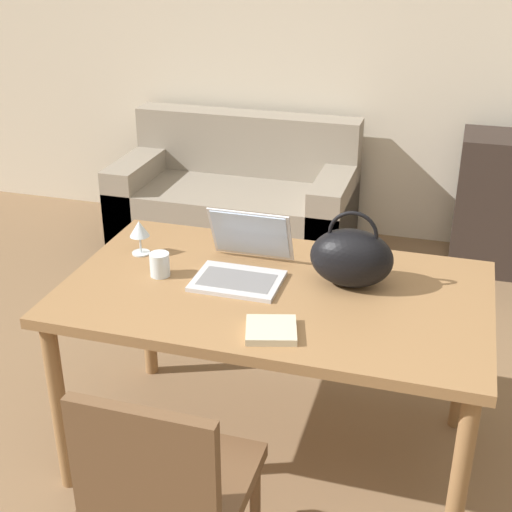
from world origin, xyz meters
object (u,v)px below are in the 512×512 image
couch (237,203)px  drinking_glass (160,264)px  handbag (351,257)px  laptop (244,259)px  wine_glass (139,231)px  chair (167,486)px

couch → drinking_glass: 2.03m
couch → handbag: 2.16m
drinking_glass → handbag: size_ratio=0.30×
laptop → wine_glass: size_ratio=2.46×
couch → wine_glass: (0.18, -1.78, 0.57)m
chair → laptop: size_ratio=2.49×
handbag → drinking_glass: bearing=-169.8°
drinking_glass → wine_glass: 0.22m
chair → couch: chair is taller
laptop → chair: bearing=-87.9°
chair → wine_glass: wine_glass is taller
wine_glass → laptop: bearing=-6.5°
laptop → drinking_glass: 0.31m
handbag → laptop: bearing=-176.7°
drinking_glass → chair: bearing=-66.6°
chair → drinking_glass: 0.88m
couch → handbag: (1.02, -1.81, 0.58)m
drinking_glass → couch: bearing=99.5°
couch → wine_glass: 1.88m
wine_glass → handbag: handbag is taller
wine_glass → chair: bearing=-62.3°
laptop → drinking_glass: (-0.30, -0.10, -0.02)m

